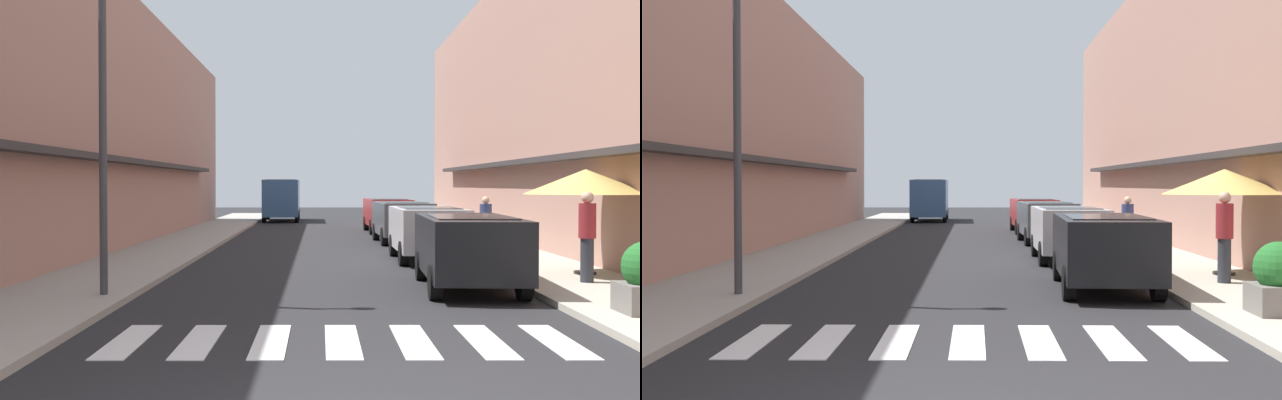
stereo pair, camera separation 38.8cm
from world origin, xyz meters
TOP-DOWN VIEW (x-y plane):
  - ground_plane at (0.00, 16.57)m, footprint 91.16×91.16m
  - sidewalk_left at (-5.01, 16.57)m, footprint 2.64×58.01m
  - sidewalk_right at (5.01, 16.57)m, footprint 2.64×58.01m
  - building_row_left at (-8.83, 17.65)m, footprint 5.50×39.29m
  - building_row_right at (8.83, 17.65)m, footprint 5.50×39.29m
  - crosswalk at (-0.00, 4.05)m, footprint 6.15×2.20m
  - parked_car_near at (2.64, 8.91)m, footprint 1.97×4.36m
  - parked_car_mid at (2.64, 14.49)m, footprint 1.82×3.99m
  - parked_car_far at (2.64, 20.74)m, footprint 1.93×3.98m
  - parked_car_distant at (2.64, 26.66)m, footprint 1.90×4.40m
  - delivery_van at (-2.49, 36.82)m, footprint 2.06×5.42m
  - street_lamp at (-3.99, 7.49)m, footprint 1.19×0.28m
  - cafe_umbrella at (5.54, 10.54)m, footprint 2.70×2.70m
  - planter_corner at (4.71, 5.55)m, footprint 0.81×0.81m
  - pedestrian_walking_near at (5.09, 9.16)m, footprint 0.34×0.34m
  - pedestrian_walking_far at (4.41, 15.30)m, footprint 0.34×0.34m

SIDE VIEW (x-z plane):
  - ground_plane at x=0.00m, z-range 0.00..0.00m
  - crosswalk at x=0.00m, z-range 0.00..0.01m
  - sidewalk_left at x=-5.01m, z-range 0.00..0.12m
  - sidewalk_right at x=5.01m, z-range 0.00..0.12m
  - planter_corner at x=4.71m, z-range 0.09..1.20m
  - parked_car_far at x=2.64m, z-range 0.19..1.66m
  - parked_car_mid at x=2.64m, z-range 0.19..1.66m
  - parked_car_near at x=2.64m, z-range 0.19..1.66m
  - parked_car_distant at x=2.64m, z-range 0.19..1.66m
  - pedestrian_walking_far at x=4.41m, z-range 0.16..1.79m
  - pedestrian_walking_near at x=5.09m, z-range 0.18..2.01m
  - delivery_van at x=-2.49m, z-range 0.22..2.59m
  - cafe_umbrella at x=5.54m, z-range 0.99..3.30m
  - street_lamp at x=-3.99m, z-range 0.73..6.57m
  - building_row_left at x=-8.83m, z-range 0.00..8.27m
  - building_row_right at x=8.83m, z-range 0.00..9.73m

